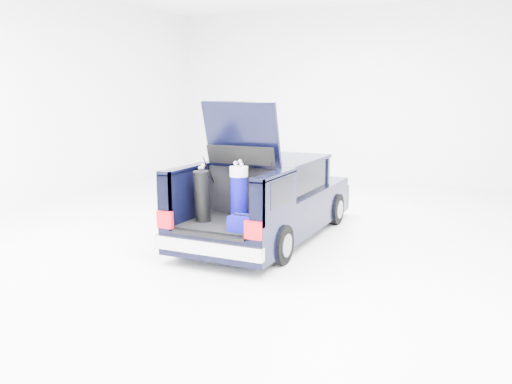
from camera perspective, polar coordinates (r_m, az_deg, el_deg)
The scene contains 6 objects.
ground at distance 9.93m, azimuth 1.23°, elevation -4.75°, with size 14.00×14.00×0.00m, color white.
car at distance 9.87m, azimuth 1.50°, elevation -0.83°, with size 1.87×4.65×2.47m.
red_suitcase at distance 8.51m, azimuth 1.20°, elevation -1.22°, with size 0.41×0.32×0.61m.
black_golf_bag at distance 8.53m, azimuth -5.68°, elevation -0.41°, with size 0.28×0.32×0.90m.
blue_golf_bag at distance 8.57m, azimuth -1.80°, elevation -0.09°, with size 0.37×0.37×0.97m.
blue_duffel at distance 7.96m, azimuth -1.09°, elevation -3.33°, with size 0.48×0.32×0.25m.
Camera 1 is at (3.89, -8.75, 2.63)m, focal length 38.00 mm.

